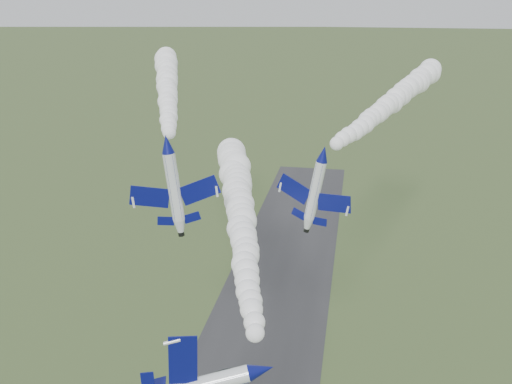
% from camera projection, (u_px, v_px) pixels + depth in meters
% --- Properties ---
extents(jet_lead, '(5.17, 12.46, 10.24)m').
position_uv_depth(jet_lead, '(262.00, 371.00, 48.02)').
color(jet_lead, white).
extents(smoke_trail_jet_lead, '(21.51, 57.16, 5.14)m').
position_uv_depth(smoke_trail_jet_lead, '(240.00, 213.00, 77.66)').
color(smoke_trail_jet_lead, white).
extents(jet_pair_left, '(11.65, 13.60, 3.46)m').
position_uv_depth(jet_pair_left, '(167.00, 144.00, 70.94)').
color(jet_pair_left, white).
extents(smoke_trail_jet_pair_left, '(20.10, 54.73, 4.45)m').
position_uv_depth(smoke_trail_jet_pair_left, '(167.00, 87.00, 99.94)').
color(smoke_trail_jet_pair_left, white).
extents(jet_pair_right, '(9.84, 11.60, 3.25)m').
position_uv_depth(jet_pair_right, '(323.00, 154.00, 68.63)').
color(jet_pair_right, white).
extents(smoke_trail_jet_pair_right, '(23.76, 64.11, 4.72)m').
position_uv_depth(smoke_trail_jet_pair_right, '(396.00, 98.00, 98.27)').
color(smoke_trail_jet_pair_right, white).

